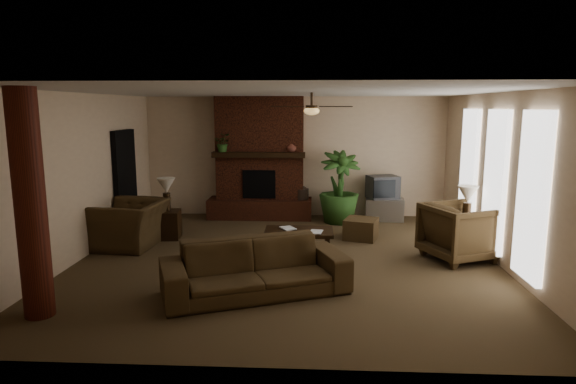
# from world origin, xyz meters

# --- Properties ---
(room_shell) EXTENTS (7.00, 7.00, 7.00)m
(room_shell) POSITION_xyz_m (0.00, 0.00, 1.40)
(room_shell) COLOR brown
(room_shell) RESTS_ON ground
(fireplace) EXTENTS (2.40, 0.70, 2.80)m
(fireplace) POSITION_xyz_m (-0.80, 3.22, 1.16)
(fireplace) COLOR #572717
(fireplace) RESTS_ON ground
(windows) EXTENTS (0.08, 3.65, 2.35)m
(windows) POSITION_xyz_m (3.45, 0.20, 1.35)
(windows) COLOR white
(windows) RESTS_ON ground
(log_column) EXTENTS (0.36, 0.36, 2.80)m
(log_column) POSITION_xyz_m (-2.95, -2.40, 1.40)
(log_column) COLOR #562115
(log_column) RESTS_ON ground
(doorway) EXTENTS (0.10, 1.00, 2.10)m
(doorway) POSITION_xyz_m (-3.44, 1.80, 1.05)
(doorway) COLOR black
(doorway) RESTS_ON ground
(ceiling_fan) EXTENTS (1.35, 1.35, 0.37)m
(ceiling_fan) POSITION_xyz_m (0.40, 0.30, 2.53)
(ceiling_fan) COLOR #302215
(ceiling_fan) RESTS_ON ceiling
(sofa) EXTENTS (2.63, 1.62, 0.99)m
(sofa) POSITION_xyz_m (-0.35, -1.54, 0.49)
(sofa) COLOR #4A371F
(sofa) RESTS_ON ground
(armchair_left) EXTENTS (0.93, 1.35, 1.13)m
(armchair_left) POSITION_xyz_m (-2.94, 0.68, 0.56)
(armchair_left) COLOR #4A371F
(armchair_left) RESTS_ON ground
(armchair_right) EXTENTS (1.30, 1.34, 1.07)m
(armchair_right) POSITION_xyz_m (2.92, 0.17, 0.53)
(armchair_right) COLOR #4A371F
(armchair_right) RESTS_ON ground
(coffee_table) EXTENTS (1.20, 0.70, 0.43)m
(coffee_table) POSITION_xyz_m (0.19, 0.36, 0.37)
(coffee_table) COLOR black
(coffee_table) RESTS_ON ground
(ottoman) EXTENTS (0.75, 0.75, 0.40)m
(ottoman) POSITION_xyz_m (1.38, 1.42, 0.20)
(ottoman) COLOR #4A371F
(ottoman) RESTS_ON ground
(tv_stand) EXTENTS (0.89, 0.57, 0.50)m
(tv_stand) POSITION_xyz_m (2.07, 3.09, 0.25)
(tv_stand) COLOR #ACACAF
(tv_stand) RESTS_ON ground
(tv) EXTENTS (0.77, 0.69, 0.52)m
(tv) POSITION_xyz_m (2.02, 3.10, 0.76)
(tv) COLOR #38393B
(tv) RESTS_ON tv_stand
(floor_vase) EXTENTS (0.34, 0.34, 0.77)m
(floor_vase) POSITION_xyz_m (0.16, 3.15, 0.43)
(floor_vase) COLOR #30221A
(floor_vase) RESTS_ON ground
(floor_plant) EXTENTS (1.31, 1.79, 0.90)m
(floor_plant) POSITION_xyz_m (1.02, 2.77, 0.45)
(floor_plant) COLOR #2E5522
(floor_plant) RESTS_ON ground
(side_table_left) EXTENTS (0.55, 0.55, 0.55)m
(side_table_left) POSITION_xyz_m (-2.44, 1.26, 0.28)
(side_table_left) COLOR black
(side_table_left) RESTS_ON ground
(lamp_left) EXTENTS (0.43, 0.43, 0.65)m
(lamp_left) POSITION_xyz_m (-2.43, 1.29, 1.00)
(lamp_left) COLOR #302215
(lamp_left) RESTS_ON side_table_left
(side_table_right) EXTENTS (0.60, 0.60, 0.55)m
(side_table_right) POSITION_xyz_m (3.15, 0.59, 0.28)
(side_table_right) COLOR black
(side_table_right) RESTS_ON ground
(lamp_right) EXTENTS (0.46, 0.46, 0.65)m
(lamp_right) POSITION_xyz_m (3.15, 0.60, 1.00)
(lamp_right) COLOR #302215
(lamp_right) RESTS_ON side_table_right
(mantel_plant) EXTENTS (0.41, 0.45, 0.33)m
(mantel_plant) POSITION_xyz_m (-1.60, 2.93, 1.72)
(mantel_plant) COLOR #2E5522
(mantel_plant) RESTS_ON fireplace
(mantel_vase) EXTENTS (0.27, 0.27, 0.22)m
(mantel_vase) POSITION_xyz_m (-0.06, 3.03, 1.67)
(mantel_vase) COLOR brown
(mantel_vase) RESTS_ON fireplace
(book_a) EXTENTS (0.20, 0.13, 0.29)m
(book_a) POSITION_xyz_m (-0.10, 0.36, 0.57)
(book_a) COLOR #999999
(book_a) RESTS_ON coffee_table
(book_b) EXTENTS (0.21, 0.06, 0.29)m
(book_b) POSITION_xyz_m (0.39, 0.21, 0.58)
(book_b) COLOR #999999
(book_b) RESTS_ON coffee_table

